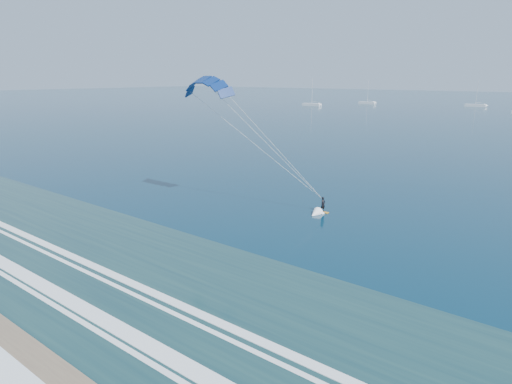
{
  "coord_description": "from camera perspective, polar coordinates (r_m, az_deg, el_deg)",
  "views": [
    {
      "loc": [
        30.47,
        -7.55,
        13.87
      ],
      "look_at": [
        3.28,
        26.23,
        2.8
      ],
      "focal_mm": 32.0,
      "sensor_mm": 36.0,
      "label": 1
    }
  ],
  "objects": [
    {
      "name": "sailboat_1",
      "position": [
        241.54,
        13.73,
        10.79
      ],
      "size": [
        8.62,
        2.4,
        11.85
      ],
      "color": "silver",
      "rests_on": "ground"
    },
    {
      "name": "kitesurfer_rig",
      "position": [
        46.97,
        0.83,
        6.6
      ],
      "size": [
        15.53,
        8.32,
        14.9
      ],
      "color": "orange",
      "rests_on": "ground"
    },
    {
      "name": "sailboat_0",
      "position": [
        222.51,
        6.99,
        10.82
      ],
      "size": [
        9.54,
        2.4,
        12.86
      ],
      "color": "silver",
      "rests_on": "ground"
    },
    {
      "name": "sailboat_2",
      "position": [
        236.81,
        25.75,
        9.74
      ],
      "size": [
        9.23,
        2.4,
        12.37
      ],
      "color": "silver",
      "rests_on": "ground"
    }
  ]
}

